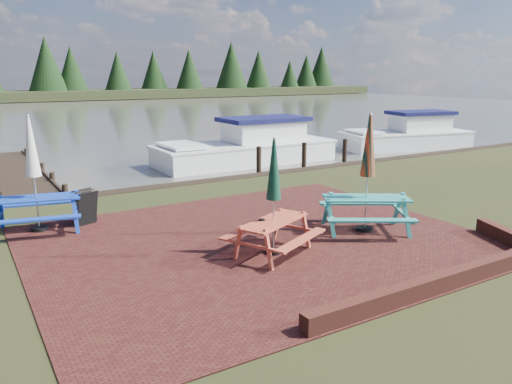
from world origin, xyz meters
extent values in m
plane|color=black|center=(0.00, 0.00, 0.00)|extent=(120.00, 120.00, 0.00)
cube|color=#381312|center=(0.00, 1.00, 0.01)|extent=(9.00, 7.50, 0.02)
cube|color=#4C1E16|center=(1.50, -2.60, 0.15)|extent=(6.00, 0.22, 0.30)
cube|color=#4C1E16|center=(4.30, -1.80, 0.15)|extent=(0.82, 1.77, 0.30)
cube|color=#43403A|center=(0.00, 37.00, 0.00)|extent=(120.00, 60.00, 0.02)
cube|color=teal|center=(2.38, 0.37, 0.76)|extent=(1.96, 1.59, 0.04)
cube|color=teal|center=(2.01, -0.23, 0.46)|extent=(1.71, 1.19, 0.04)
cube|color=teal|center=(2.76, 0.96, 0.46)|extent=(1.71, 1.19, 0.04)
cube|color=teal|center=(1.70, 0.79, 0.38)|extent=(0.92, 1.41, 0.76)
cube|color=teal|center=(3.07, -0.06, 0.38)|extent=(0.92, 1.41, 0.76)
cylinder|color=black|center=(2.38, 0.37, 0.05)|extent=(0.37, 0.37, 0.10)
cylinder|color=#B2B2B7|center=(2.38, 0.37, 1.29)|extent=(0.04, 0.04, 2.58)
cone|color=#BE3C1B|center=(2.38, 0.37, 1.91)|extent=(0.33, 0.33, 1.29)
cube|color=#BF4831|center=(-0.13, 0.23, 0.67)|extent=(1.74, 1.26, 0.04)
cube|color=#BF4831|center=(0.13, -0.32, 0.41)|extent=(1.56, 0.88, 0.04)
cube|color=#BF4831|center=(-0.39, 0.79, 0.41)|extent=(1.56, 0.88, 0.04)
cube|color=#BF4831|center=(-0.77, -0.07, 0.33)|extent=(0.66, 1.31, 0.67)
cube|color=#BF4831|center=(0.50, 0.53, 0.33)|extent=(0.66, 1.31, 0.67)
cylinder|color=black|center=(-0.13, 0.23, 0.05)|extent=(0.32, 0.32, 0.09)
cylinder|color=#B2B2B7|center=(-0.13, 0.23, 1.13)|extent=(0.03, 0.03, 2.25)
cone|color=#0E3423|center=(-0.13, 0.23, 1.67)|extent=(0.29, 0.29, 1.13)
cube|color=#1639A6|center=(-3.80, 4.16, 0.75)|extent=(1.95, 1.11, 0.04)
cube|color=#1639A6|center=(-3.96, 3.48, 0.46)|extent=(1.84, 0.66, 0.04)
cube|color=#1639A6|center=(-3.64, 4.83, 0.46)|extent=(1.84, 0.66, 0.04)
cube|color=#1639A6|center=(-3.03, 3.98, 0.38)|extent=(0.44, 1.57, 0.75)
cylinder|color=black|center=(-3.80, 4.16, 0.05)|extent=(0.37, 0.37, 0.10)
cylinder|color=#B2B2B7|center=(-3.80, 4.16, 1.27)|extent=(0.04, 0.04, 2.55)
cone|color=white|center=(-3.80, 4.16, 1.88)|extent=(0.33, 0.33, 1.27)
cube|color=black|center=(-2.77, 3.96, 0.41)|extent=(0.54, 0.36, 0.80)
cube|color=black|center=(-2.77, 4.23, 0.41)|extent=(0.54, 0.36, 0.80)
cube|color=black|center=(-2.77, 4.09, 0.80)|extent=(0.48, 0.21, 0.03)
cube|color=black|center=(-3.50, 11.50, 0.12)|extent=(1.60, 9.00, 0.06)
cube|color=black|center=(-2.75, 11.50, 0.17)|extent=(0.08, 9.00, 0.08)
cylinder|color=black|center=(-4.30, 7.00, -0.10)|extent=(0.16, 0.16, 1.00)
cylinder|color=black|center=(-2.70, 7.00, -0.10)|extent=(0.16, 0.16, 1.00)
cube|color=white|center=(4.95, 10.09, 0.12)|extent=(7.39, 2.60, 0.98)
cube|color=white|center=(4.95, 10.09, 0.64)|extent=(7.54, 2.65, 0.08)
cube|color=white|center=(5.83, 10.10, 1.11)|extent=(3.11, 1.86, 0.84)
cube|color=#10123E|center=(5.83, 10.10, 1.58)|extent=(3.55, 2.07, 0.18)
cube|color=white|center=(2.15, 10.08, 0.76)|extent=(1.34, 2.18, 0.10)
cube|color=white|center=(13.71, 9.54, 0.12)|extent=(6.60, 3.49, 0.96)
cube|color=white|center=(13.71, 9.54, 0.62)|extent=(6.73, 3.56, 0.08)
cube|color=white|center=(14.44, 9.38, 1.08)|extent=(2.91, 2.12, 0.82)
cube|color=#10123E|center=(14.44, 9.38, 1.55)|extent=(3.32, 2.37, 0.17)
cube|color=white|center=(11.38, 10.05, 0.75)|extent=(1.50, 2.08, 0.10)
camera|label=1|loc=(-5.17, -7.44, 3.44)|focal=35.00mm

